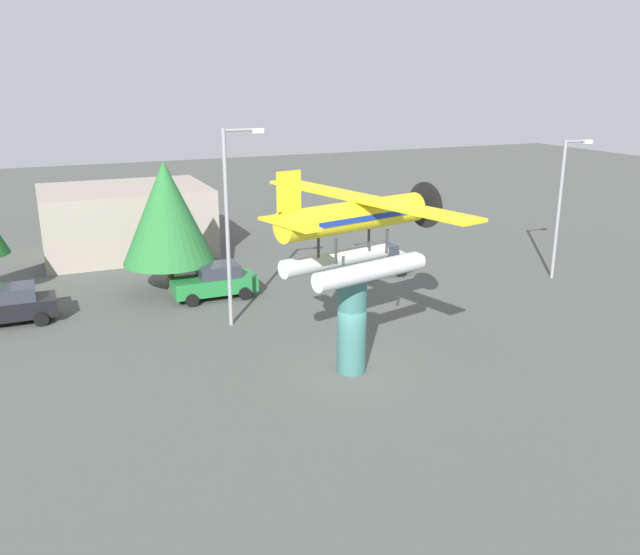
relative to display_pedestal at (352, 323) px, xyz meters
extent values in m
plane|color=#4C514C|center=(0.00, 0.00, -1.94)|extent=(140.00, 140.00, 0.00)
cylinder|color=#386B66|center=(0.00, 0.00, 0.00)|extent=(1.10, 1.10, 3.88)
cylinder|color=silver|center=(0.24, -0.97, 2.29)|extent=(4.83, 1.83, 0.70)
cylinder|color=#333338|center=(1.28, -0.20, 3.09)|extent=(0.12, 0.12, 0.90)
cylinder|color=#333338|center=(-1.05, -0.77, 3.09)|extent=(0.12, 0.12, 0.90)
cylinder|color=silver|center=(-0.24, 0.97, 2.29)|extent=(4.83, 1.83, 0.70)
cylinder|color=#333338|center=(1.05, 0.77, 3.09)|extent=(0.12, 0.12, 0.90)
cylinder|color=#333338|center=(-1.28, 0.20, 3.09)|extent=(0.12, 0.12, 0.90)
cylinder|color=yellow|center=(0.00, 0.00, 4.09)|extent=(6.28, 2.55, 1.10)
cube|color=#193399|center=(0.19, 0.05, 4.09)|extent=(4.49, 2.14, 0.20)
cone|color=#262628|center=(3.16, 0.78, 4.09)|extent=(0.89, 1.02, 0.88)
cylinder|color=black|center=(3.54, 0.87, 4.09)|extent=(0.47, 1.76, 1.80)
cube|color=yellow|center=(0.39, 0.10, 4.70)|extent=(3.55, 10.36, 0.12)
cube|color=yellow|center=(-2.72, -0.67, 4.19)|extent=(1.35, 2.89, 0.10)
cube|color=yellow|center=(-2.72, -0.67, 5.29)|extent=(0.90, 0.33, 1.30)
cube|color=black|center=(-12.10, 10.80, -1.22)|extent=(4.20, 1.70, 0.80)
cube|color=#2D333D|center=(-11.85, 10.80, -0.50)|extent=(2.00, 1.56, 0.64)
cylinder|color=black|center=(-10.75, 11.70, -1.62)|extent=(0.64, 0.22, 0.64)
cylinder|color=black|center=(-10.75, 9.90, -1.62)|extent=(0.64, 0.22, 0.64)
cube|color=#237A38|center=(-2.53, 10.68, -1.22)|extent=(4.20, 1.70, 0.80)
cube|color=#2D333D|center=(-2.28, 10.68, -0.50)|extent=(2.00, 1.56, 0.64)
cylinder|color=black|center=(-3.88, 11.58, -1.62)|extent=(0.64, 0.22, 0.64)
cylinder|color=black|center=(-3.88, 9.78, -1.62)|extent=(0.64, 0.22, 0.64)
cylinder|color=black|center=(-1.18, 11.58, -1.62)|extent=(0.64, 0.22, 0.64)
cylinder|color=black|center=(-1.18, 9.78, -1.62)|extent=(0.64, 0.22, 0.64)
cube|color=silver|center=(6.78, 11.07, -1.22)|extent=(4.20, 1.70, 0.80)
cube|color=#2D333D|center=(7.03, 11.07, -0.50)|extent=(2.00, 1.56, 0.64)
cylinder|color=black|center=(5.43, 11.97, -1.62)|extent=(0.64, 0.22, 0.64)
cylinder|color=black|center=(5.43, 10.17, -1.62)|extent=(0.64, 0.22, 0.64)
cylinder|color=black|center=(8.13, 11.97, -1.62)|extent=(0.64, 0.22, 0.64)
cylinder|color=black|center=(8.13, 10.17, -1.62)|extent=(0.64, 0.22, 0.64)
cylinder|color=gray|center=(-2.82, 6.65, 2.44)|extent=(0.18, 0.18, 8.77)
cylinder|color=gray|center=(-2.02, 6.65, 6.73)|extent=(1.60, 0.12, 0.12)
cube|color=silver|center=(-1.32, 6.65, 6.68)|extent=(0.50, 0.28, 0.20)
cylinder|color=gray|center=(15.77, 6.55, 1.88)|extent=(0.18, 0.18, 7.64)
cylinder|color=gray|center=(16.57, 6.55, 5.60)|extent=(1.60, 0.12, 0.12)
cube|color=silver|center=(17.27, 6.55, 5.55)|extent=(0.50, 0.28, 0.20)
cube|color=#9E9384|center=(-5.20, 22.00, 0.16)|extent=(10.13, 7.63, 4.20)
cylinder|color=brown|center=(-4.34, 12.52, -1.11)|extent=(0.36, 0.36, 1.65)
cone|color=#287033|center=(-4.34, 12.52, 2.32)|extent=(4.69, 4.69, 5.21)
camera|label=1|loc=(-10.42, -20.87, 8.86)|focal=37.16mm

